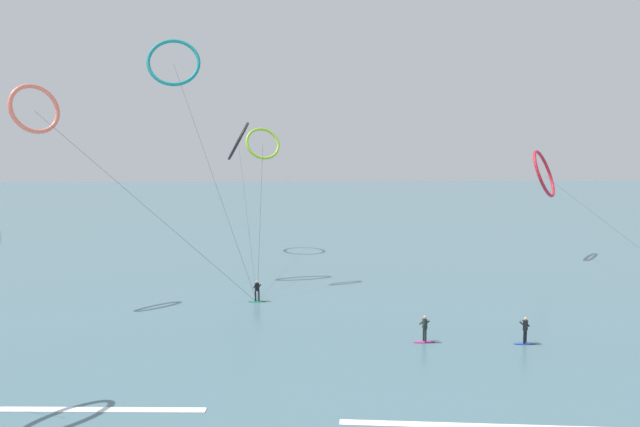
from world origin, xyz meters
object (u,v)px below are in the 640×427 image
(kite_crimson, at_px, (544,174))
(kite_lime, at_px, (263,144))
(surfer_emerald, at_px, (257,292))
(surfer_magenta, at_px, (425,331))
(kite_teal, at_px, (174,63))
(kite_charcoal, at_px, (238,141))
(surfer_cobalt, at_px, (525,332))
(kite_coral, at_px, (35,109))

(kite_crimson, height_order, kite_lime, kite_lime)
(surfer_emerald, xyz_separation_m, surfer_magenta, (10.96, -10.34, 0.00))
(surfer_magenta, distance_m, kite_teal, 33.12)
(kite_crimson, xyz_separation_m, kite_charcoal, (-33.98, 5.87, 3.61))
(kite_teal, distance_m, kite_crimson, 40.73)
(surfer_emerald, bearing_deg, kite_teal, 109.95)
(kite_charcoal, distance_m, kite_lime, 17.33)
(surfer_cobalt, height_order, kite_lime, kite_lime)
(kite_teal, bearing_deg, kite_charcoal, 67.33)
(kite_crimson, distance_m, kite_charcoal, 34.67)
(kite_teal, bearing_deg, kite_lime, -23.09)
(surfer_magenta, distance_m, kite_coral, 32.32)
(kite_crimson, relative_size, kite_coral, 2.27)
(surfer_magenta, distance_m, kite_lime, 23.26)
(surfer_magenta, height_order, kite_crimson, kite_crimson)
(kite_lime, bearing_deg, surfer_cobalt, -65.05)
(kite_lime, bearing_deg, kite_crimson, 1.37)
(surfer_magenta, height_order, kite_charcoal, kite_charcoal)
(surfer_emerald, xyz_separation_m, kite_crimson, (30.63, 17.76, 8.56))
(surfer_emerald, height_order, surfer_magenta, same)
(kite_coral, bearing_deg, kite_crimson, -25.79)
(kite_teal, distance_m, kite_lime, 11.18)
(surfer_cobalt, relative_size, kite_lime, 0.12)
(surfer_magenta, height_order, surfer_cobalt, same)
(surfer_magenta, xyz_separation_m, kite_crimson, (19.67, 28.10, 8.56))
(kite_coral, bearing_deg, surfer_emerald, -45.86)
(kite_teal, bearing_deg, surfer_cobalt, -44.56)
(surfer_emerald, xyz_separation_m, kite_coral, (-16.28, -0.27, 14.19))
(surfer_cobalt, distance_m, kite_crimson, 32.90)
(kite_coral, relative_size, kite_lime, 1.29)
(kite_crimson, relative_size, kite_charcoal, 1.56)
(kite_teal, height_order, kite_coral, kite_teal)
(kite_crimson, bearing_deg, kite_teal, 138.52)
(surfer_emerald, relative_size, surfer_cobalt, 1.00)
(surfer_magenta, xyz_separation_m, kite_teal, (-18.76, 19.58, 19.01))
(kite_teal, xyz_separation_m, kite_charcoal, (4.45, 14.39, -6.85))
(kite_crimson, bearing_deg, kite_lime, 146.07)
(kite_crimson, distance_m, kite_lime, 32.48)
(kite_coral, distance_m, kite_lime, 18.11)
(kite_lime, bearing_deg, kite_coral, -175.86)
(kite_lime, bearing_deg, kite_charcoal, 83.35)
(kite_crimson, distance_m, kite_coral, 50.57)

